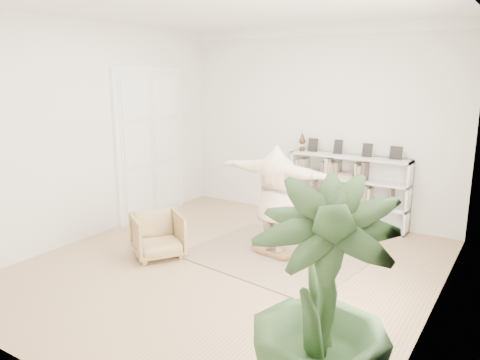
# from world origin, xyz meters

# --- Properties ---
(floor) EXTENTS (6.00, 6.00, 0.00)m
(floor) POSITION_xyz_m (0.00, 0.00, 0.00)
(floor) COLOR #94754C
(floor) RESTS_ON ground
(room_shell) EXTENTS (6.00, 6.00, 6.00)m
(room_shell) POSITION_xyz_m (0.00, 2.94, 3.51)
(room_shell) COLOR silver
(room_shell) RESTS_ON floor
(doors) EXTENTS (0.09, 1.78, 2.92)m
(doors) POSITION_xyz_m (-2.70, 1.30, 1.40)
(doors) COLOR white
(doors) RESTS_ON floor
(bookshelf) EXTENTS (2.20, 0.35, 1.64)m
(bookshelf) POSITION_xyz_m (0.74, 2.82, 0.64)
(bookshelf) COLOR silver
(bookshelf) RESTS_ON floor
(armchair) EXTENTS (1.01, 1.01, 0.67)m
(armchair) POSITION_xyz_m (-1.15, -0.25, 0.34)
(armchair) COLOR tan
(armchair) RESTS_ON floor
(rug) EXTENTS (2.74, 2.30, 0.02)m
(rug) POSITION_xyz_m (0.38, 0.71, 0.01)
(rug) COLOR tan
(rug) RESTS_ON floor
(rocker_board) EXTENTS (0.57, 0.38, 0.11)m
(rocker_board) POSITION_xyz_m (0.38, 0.71, 0.07)
(rocker_board) COLOR brown
(rocker_board) RESTS_ON rug
(person) EXTENTS (2.07, 0.80, 1.64)m
(person) POSITION_xyz_m (0.38, 0.71, 0.95)
(person) COLOR beige
(person) RESTS_ON rocker_board
(houseplant) EXTENTS (1.36, 1.36, 1.99)m
(houseplant) POSITION_xyz_m (2.30, -2.16, 1.00)
(houseplant) COLOR #314F27
(houseplant) RESTS_ON floor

